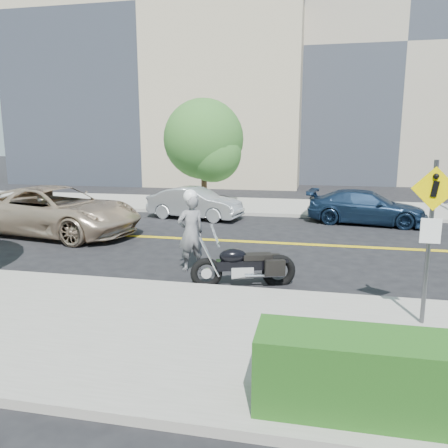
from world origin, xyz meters
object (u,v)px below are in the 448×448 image
Objects in this scene: motorcyclist at (191,230)px; suv at (56,211)px; parked_car_silver at (195,203)px; parked_car_blue at (366,207)px; motorcycle at (244,256)px; pedestrian_sign at (431,227)px.

suv is at bearing -66.58° from motorcyclist.
suv reaches higher than parked_car_silver.
parked_car_silver is 0.88× the size of parked_car_blue.
parked_car_silver is at bearing -35.45° from suv.
parked_car_blue is at bearing -59.16° from suv.
suv reaches higher than parked_car_blue.
suv is at bearing 133.84° from motorcycle.
motorcycle is 0.52× the size of parked_car_blue.
pedestrian_sign is 1.22× the size of motorcycle.
suv is 12.24m from parked_car_blue.
motorcyclist is 9.38m from parked_car_blue.
motorcyclist reaches higher than suv.
motorcycle is (1.60, -1.00, -0.35)m from motorcyclist.
motorcyclist reaches higher than parked_car_silver.
parked_car_blue is at bearing -76.44° from parked_car_silver.
motorcycle is at bearing -146.17° from parked_car_silver.
parked_car_silver is (4.13, 4.17, -0.20)m from suv.
parked_car_blue is at bearing -163.25° from motorcyclist.
motorcycle is at bearing -109.55° from suv.
suv is 1.53× the size of parked_car_silver.
parked_car_silver is at bearing 125.17° from pedestrian_sign.
motorcyclist is at bearing 151.90° from pedestrian_sign.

